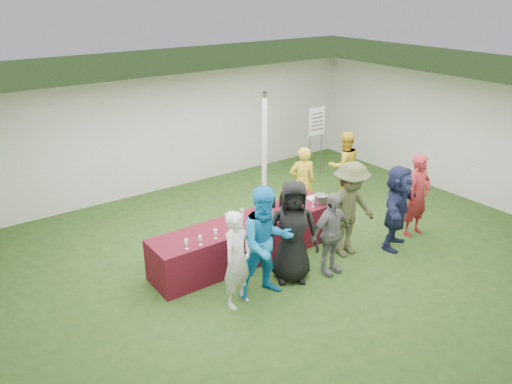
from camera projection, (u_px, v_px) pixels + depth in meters
ground at (281, 249)px, 9.40m from camera, size 60.00×60.00×0.00m
tent at (264, 159)px, 10.04m from camera, size 10.00×10.00×10.00m
serving_table at (247, 239)px, 8.94m from camera, size 3.60×0.80×0.75m
wine_bottles at (274, 202)px, 9.23m from camera, size 0.78×0.14×0.32m
wine_glasses at (234, 227)px, 8.32m from camera, size 2.76×0.13×0.16m
water_bottle at (242, 214)px, 8.79m from camera, size 0.07×0.07×0.23m
bar_towel at (313, 198)px, 9.69m from camera, size 0.25×0.18×0.03m
dump_bucket at (321, 199)px, 9.44m from camera, size 0.25×0.25×0.18m
wine_list_sign at (317, 127)px, 12.45m from camera, size 0.50×0.03×1.80m
staff_pourer at (302, 182)px, 10.45m from camera, size 0.66×0.57×1.54m
staff_back at (344, 166)px, 11.33m from camera, size 0.91×0.79×1.59m
customer_0 at (237, 259)px, 7.49m from camera, size 0.66×0.54×1.57m
customer_1 at (266, 243)px, 7.69m from camera, size 1.03×0.88×1.84m
customer_2 at (292, 232)px, 8.12m from camera, size 1.03×0.94×1.77m
customer_3 at (331, 234)px, 8.36m from camera, size 0.87×0.39×1.47m
customer_4 at (350, 210)px, 8.89m from camera, size 1.16×0.67×1.79m
customer_5 at (397, 207)px, 9.19m from camera, size 1.56×1.09×1.62m
customer_6 at (418, 195)px, 9.66m from camera, size 0.60×0.40×1.64m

